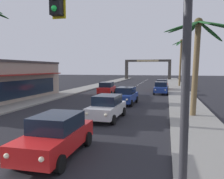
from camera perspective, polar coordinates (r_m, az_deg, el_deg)
name	(u,v)px	position (r m, az deg, el deg)	size (l,w,h in m)	color
sidewalk_right	(184,100)	(26.41, 17.47, -2.49)	(3.20, 110.00, 0.14)	gray
sidewalk_left	(55,96)	(29.71, -14.13, -1.55)	(3.20, 110.00, 0.14)	gray
lane_markings	(120,98)	(27.60, 1.89, -2.05)	(4.28, 89.59, 0.01)	silver
traffic_signal_mast	(62,20)	(6.96, -12.36, 16.71)	(10.87, 0.41, 6.99)	#2D2D33
sedan_lead_at_stop_bar	(56,135)	(9.74, -13.78, -10.93)	(1.96, 4.46, 1.68)	red
sedan_third_in_queue	(107,107)	(15.98, -1.26, -4.40)	(2.10, 4.51, 1.68)	silver
sedan_fifth_in_queue	(126,96)	(22.67, 3.46, -1.51)	(2.10, 4.51, 1.68)	navy
sedan_oncoming_far	(107,88)	(30.92, -1.34, 0.33)	(2.13, 4.52, 1.68)	red
sedan_parked_nearest_kerb	(162,85)	(38.04, 12.41, 1.15)	(2.06, 4.49, 1.68)	maroon
sedan_parked_mid_kerb	(161,88)	(32.24, 12.15, 0.42)	(1.97, 4.46, 1.68)	navy
palm_right_second	(197,46)	(17.56, 20.57, 10.18)	(4.89, 4.83, 7.10)	brown
palm_right_farthest	(181,55)	(46.07, 16.82, 8.20)	(3.47, 3.34, 9.04)	brown
town_gateway_arch	(148,67)	(73.09, 8.91, 5.69)	(14.37, 0.90, 6.26)	#423D38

